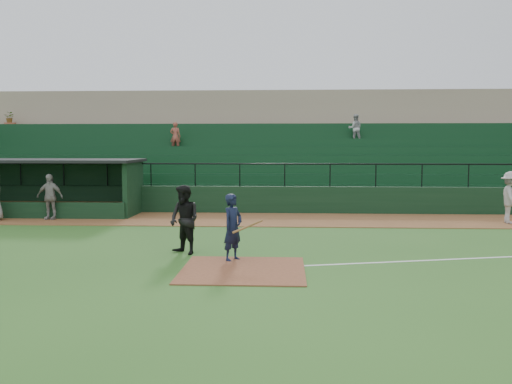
{
  "coord_description": "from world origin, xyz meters",
  "views": [
    {
      "loc": [
        1.01,
        -14.15,
        3.08
      ],
      "look_at": [
        0.0,
        5.0,
        1.4
      ],
      "focal_mm": 38.59,
      "sensor_mm": 36.0,
      "label": 1
    }
  ],
  "objects": [
    {
      "name": "ground",
      "position": [
        0.0,
        0.0,
        0.0
      ],
      "size": [
        90.0,
        90.0,
        0.0
      ],
      "primitive_type": "plane",
      "color": "#29571C",
      "rests_on": "ground"
    },
    {
      "name": "warning_track",
      "position": [
        0.0,
        8.0,
        0.01
      ],
      "size": [
        40.0,
        4.0,
        0.03
      ],
      "primitive_type": "cube",
      "color": "brown",
      "rests_on": "ground"
    },
    {
      "name": "home_plate_dirt",
      "position": [
        0.0,
        -1.0,
        0.01
      ],
      "size": [
        3.0,
        3.0,
        0.03
      ],
      "primitive_type": "cube",
      "color": "brown",
      "rests_on": "ground"
    },
    {
      "name": "stadium_structure",
      "position": [
        -0.0,
        16.46,
        2.3
      ],
      "size": [
        38.0,
        13.08,
        6.4
      ],
      "color": "black",
      "rests_on": "ground"
    },
    {
      "name": "dugout",
      "position": [
        -9.75,
        9.56,
        1.33
      ],
      "size": [
        8.9,
        3.2,
        2.42
      ],
      "color": "black",
      "rests_on": "ground"
    },
    {
      "name": "batter_at_plate",
      "position": [
        -0.35,
        0.09,
        0.89
      ],
      "size": [
        1.15,
        0.78,
        1.78
      ],
      "color": "black",
      "rests_on": "ground"
    },
    {
      "name": "umpire",
      "position": [
        -1.79,
        0.95,
        0.97
      ],
      "size": [
        1.19,
        1.16,
        1.94
      ],
      "primitive_type": "imported",
      "rotation": [
        0.0,
        0.0,
        -0.68
      ],
      "color": "black",
      "rests_on": "ground"
    },
    {
      "name": "runner",
      "position": [
        9.68,
        7.35,
        1.03
      ],
      "size": [
        0.92,
        1.39,
        2.0
      ],
      "primitive_type": "imported",
      "rotation": [
        0.0,
        0.0,
        1.43
      ],
      "color": "#A29C97",
      "rests_on": "warning_track"
    },
    {
      "name": "dugout_player_a",
      "position": [
        -8.5,
        7.51,
        0.95
      ],
      "size": [
        1.11,
        0.52,
        1.84
      ],
      "primitive_type": "imported",
      "rotation": [
        0.0,
        0.0,
        -0.06
      ],
      "color": "gray",
      "rests_on": "warning_track"
    }
  ]
}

